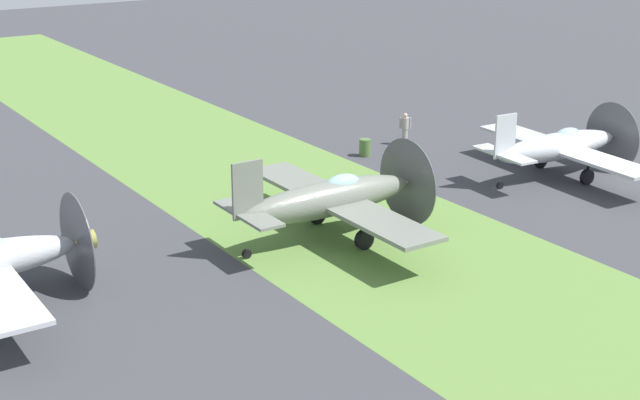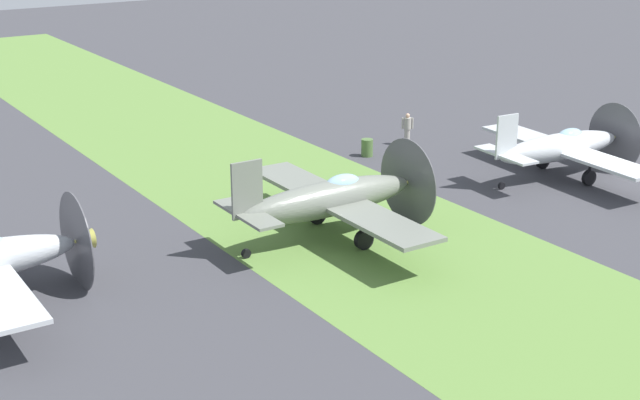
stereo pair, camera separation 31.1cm
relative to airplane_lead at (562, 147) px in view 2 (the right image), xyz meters
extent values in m
plane|color=#38383D|center=(2.19, 0.79, -1.53)|extent=(160.00, 160.00, 0.00)
cube|color=#567A38|center=(2.19, -12.16, -1.52)|extent=(120.00, 11.00, 0.01)
ellipsoid|color=#B2B7BC|center=(-0.01, -0.16, 0.01)|extent=(1.77, 7.27, 1.31)
cube|color=#B2B7BC|center=(0.02, 0.26, -0.15)|extent=(10.26, 2.45, 0.15)
cube|color=#B2B7BC|center=(-0.22, -3.44, 0.96)|extent=(0.18, 1.17, 2.01)
cube|color=#B2B7BC|center=(-0.22, -3.44, 0.11)|extent=(3.44, 1.17, 0.11)
cone|color=#B7B24C|center=(0.24, 3.69, 0.01)|extent=(0.72, 0.78, 0.68)
cylinder|color=#4C4C51|center=(0.22, 3.48, 0.01)|extent=(3.38, 0.26, 3.39)
ellipsoid|color=#8CB2C6|center=(0.03, 0.47, 0.47)|extent=(0.83, 1.53, 0.74)
cylinder|color=black|center=(-1.51, 0.46, -1.17)|extent=(0.28, 0.73, 0.72)
cylinder|color=black|center=(-1.51, 0.46, -0.66)|extent=(0.13, 0.13, 1.02)
cylinder|color=black|center=(1.56, 0.27, -1.17)|extent=(0.28, 0.73, 0.72)
cylinder|color=black|center=(1.56, 0.27, -0.66)|extent=(0.13, 0.13, 1.02)
cylinder|color=black|center=(-0.23, -3.55, -1.36)|extent=(0.15, 0.35, 0.34)
ellipsoid|color=slate|center=(0.52, -13.64, 0.12)|extent=(1.47, 7.76, 1.41)
cube|color=slate|center=(0.53, -13.19, -0.05)|extent=(10.95, 2.02, 0.16)
cube|color=slate|center=(0.49, -17.18, 1.15)|extent=(0.12, 1.25, 2.16)
cube|color=slate|center=(0.49, -17.18, 0.24)|extent=(3.65, 1.05, 0.11)
cone|color=#B7B24C|center=(0.56, -9.49, 0.12)|extent=(0.74, 0.80, 0.73)
cylinder|color=#4C4C51|center=(0.55, -9.71, 0.12)|extent=(3.65, 0.07, 3.65)
ellipsoid|color=#8CB2C6|center=(0.53, -12.96, 0.62)|extent=(0.81, 1.60, 0.80)
cylinder|color=black|center=(-1.12, -13.06, -1.14)|extent=(0.26, 0.78, 0.77)
cylinder|color=black|center=(-1.12, -13.06, -0.59)|extent=(0.14, 0.14, 1.09)
cylinder|color=black|center=(2.18, -13.09, -1.14)|extent=(0.26, 0.78, 0.77)
cylinder|color=black|center=(2.18, -13.09, -0.59)|extent=(0.14, 0.14, 1.09)
cylinder|color=black|center=(0.49, -17.29, -1.35)|extent=(0.14, 0.37, 0.36)
cone|color=#B7B24C|center=(-0.68, -23.04, 0.06)|extent=(0.71, 0.78, 0.70)
cylinder|color=#4C4C51|center=(-0.68, -23.26, 0.06)|extent=(3.50, 0.09, 3.50)
cylinder|color=#9E998E|center=(-8.56, -2.45, -1.09)|extent=(0.30, 0.30, 0.88)
cylinder|color=#9E998E|center=(-8.56, -2.45, -0.34)|extent=(0.38, 0.38, 0.62)
sphere|color=tan|center=(-8.56, -2.45, 0.09)|extent=(0.23, 0.23, 0.23)
cylinder|color=#9E998E|center=(-8.41, -2.23, -0.34)|extent=(0.11, 0.11, 0.59)
cylinder|color=#9E998E|center=(-8.70, -2.66, -0.34)|extent=(0.11, 0.11, 0.59)
cylinder|color=#476633|center=(-7.99, -5.52, -1.08)|extent=(0.60, 0.60, 0.90)
camera|label=1|loc=(27.93, -32.38, 11.60)|focal=50.78mm
camera|label=2|loc=(28.10, -32.12, 11.60)|focal=50.78mm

